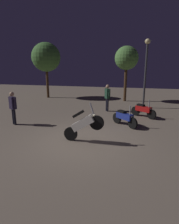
# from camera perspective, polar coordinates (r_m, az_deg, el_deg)

# --- Properties ---
(ground_plane) EXTENTS (40.00, 40.00, 0.00)m
(ground_plane) POSITION_cam_1_polar(r_m,az_deg,el_deg) (7.59, -2.72, -8.99)
(ground_plane) COLOR #756656
(motorcycle_white_foreground) EXTENTS (1.66, 0.37, 1.63)m
(motorcycle_white_foreground) POSITION_cam_1_polar(r_m,az_deg,el_deg) (7.26, -1.97, -3.79)
(motorcycle_white_foreground) COLOR black
(motorcycle_white_foreground) RESTS_ON ground_plane
(motorcycle_red_parked_left) EXTENTS (1.41, 1.04, 1.11)m
(motorcycle_red_parked_left) POSITION_cam_1_polar(r_m,az_deg,el_deg) (11.40, 16.24, 0.60)
(motorcycle_red_parked_left) COLOR black
(motorcycle_red_parked_left) RESTS_ON ground_plane
(motorcycle_blue_parked_right) EXTENTS (1.31, 1.17, 1.11)m
(motorcycle_blue_parked_right) POSITION_cam_1_polar(r_m,az_deg,el_deg) (9.51, 10.72, -1.66)
(motorcycle_blue_parked_right) COLOR black
(motorcycle_blue_parked_right) RESTS_ON ground_plane
(person_rider_beside) EXTENTS (0.62, 0.40, 1.71)m
(person_rider_beside) POSITION_cam_1_polar(r_m,az_deg,el_deg) (10.21, -22.53, 1.95)
(person_rider_beside) COLOR black
(person_rider_beside) RESTS_ON ground_plane
(person_bystander_far) EXTENTS (0.47, 0.59, 1.78)m
(person_bystander_far) POSITION_cam_1_polar(r_m,az_deg,el_deg) (12.38, 5.53, 5.12)
(person_bystander_far) COLOR black
(person_bystander_far) RESTS_ON ground_plane
(streetlamp_near) EXTENTS (0.36, 0.36, 4.76)m
(streetlamp_near) POSITION_cam_1_polar(r_m,az_deg,el_deg) (13.79, 17.01, 13.70)
(streetlamp_near) COLOR #38383D
(streetlamp_near) RESTS_ON ground_plane
(tree_left_bg) EXTENTS (1.96, 1.96, 4.60)m
(tree_left_bg) POSITION_cam_1_polar(r_m,az_deg,el_deg) (16.29, 11.33, 15.83)
(tree_left_bg) COLOR #4C331E
(tree_left_bg) RESTS_ON ground_plane
(tree_center_bg) EXTENTS (2.65, 2.65, 5.10)m
(tree_center_bg) POSITION_cam_1_polar(r_m,az_deg,el_deg) (18.31, -13.22, 16.06)
(tree_center_bg) COLOR #4C331E
(tree_center_bg) RESTS_ON ground_plane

